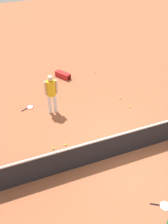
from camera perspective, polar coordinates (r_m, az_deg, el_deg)
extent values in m
plane|color=#9E5638|center=(9.24, 7.96, -8.90)|extent=(40.00, 40.00, 0.00)
cube|color=black|center=(8.92, 8.21, -6.87)|extent=(10.00, 0.02, 0.91)
cube|color=white|center=(8.59, 8.49, -4.55)|extent=(10.00, 0.04, 0.06)
cylinder|color=white|center=(10.74, -6.19, 1.89)|extent=(0.15, 0.15, 0.85)
cylinder|color=white|center=(10.72, -7.34, 1.69)|extent=(0.15, 0.15, 0.85)
cylinder|color=yellow|center=(10.32, -7.06, 5.11)|extent=(0.37, 0.37, 0.62)
cylinder|color=beige|center=(10.34, -5.90, 5.40)|extent=(0.10, 0.10, 0.58)
cylinder|color=beige|center=(10.29, -8.24, 5.01)|extent=(0.10, 0.10, 0.58)
sphere|color=beige|center=(10.10, -7.24, 7.15)|extent=(0.25, 0.25, 0.23)
torus|color=red|center=(11.40, -11.42, 1.08)|extent=(0.41, 0.41, 0.02)
cylinder|color=silver|center=(11.40, -11.42, 1.08)|extent=(0.35, 0.35, 0.00)
cylinder|color=black|center=(11.28, -12.59, 0.49)|extent=(0.27, 0.14, 0.03)
torus|color=white|center=(8.22, 16.96, -18.61)|extent=(0.43, 0.43, 0.02)
cylinder|color=silver|center=(8.22, 16.96, -18.61)|extent=(0.37, 0.37, 0.00)
cylinder|color=black|center=(8.17, 14.90, -18.48)|extent=(0.25, 0.17, 0.03)
sphere|color=#C6E033|center=(9.45, -3.90, -6.96)|extent=(0.07, 0.07, 0.07)
sphere|color=#C6E033|center=(11.30, 9.76, 1.06)|extent=(0.07, 0.07, 0.07)
sphere|color=#C6E033|center=(9.35, -6.55, -7.77)|extent=(0.07, 0.07, 0.07)
sphere|color=#C6E033|center=(11.78, 7.69, 2.98)|extent=(0.07, 0.07, 0.07)
sphere|color=#C6E033|center=(13.65, 2.50, 8.45)|extent=(0.07, 0.07, 0.07)
cube|color=#B21E1E|center=(13.21, -4.53, 7.85)|extent=(0.65, 0.83, 0.28)
cylinder|color=black|center=(13.01, -3.36, 7.40)|extent=(0.28, 0.22, 0.27)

